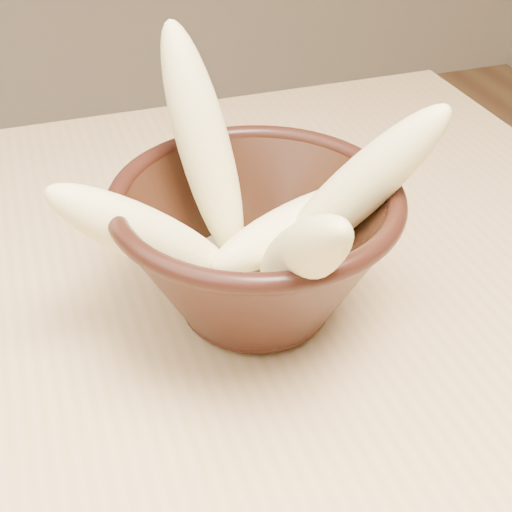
% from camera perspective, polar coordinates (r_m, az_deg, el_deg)
% --- Properties ---
extents(bowl, '(0.20, 0.20, 0.11)m').
position_cam_1_polar(bowl, '(0.49, -0.00, 0.87)').
color(bowl, black).
rests_on(bowl, table).
extents(milk_puddle, '(0.11, 0.11, 0.02)m').
position_cam_1_polar(milk_puddle, '(0.51, 0.00, -1.58)').
color(milk_puddle, beige).
rests_on(milk_puddle, bowl).
extents(banana_upright, '(0.07, 0.11, 0.17)m').
position_cam_1_polar(banana_upright, '(0.50, -4.21, 8.92)').
color(banana_upright, '#F0E18D').
rests_on(banana_upright, bowl).
extents(banana_left, '(0.14, 0.05, 0.11)m').
position_cam_1_polar(banana_left, '(0.47, -8.90, 1.71)').
color(banana_left, '#F0E18D').
rests_on(banana_left, bowl).
extents(banana_right, '(0.13, 0.09, 0.15)m').
position_cam_1_polar(banana_right, '(0.48, 8.01, 5.19)').
color(banana_right, '#F0E18D').
rests_on(banana_right, bowl).
extents(banana_across, '(0.15, 0.08, 0.05)m').
position_cam_1_polar(banana_across, '(0.51, 3.30, 2.40)').
color(banana_across, '#F0E18D').
rests_on(banana_across, bowl).
extents(banana_front, '(0.05, 0.15, 0.14)m').
position_cam_1_polar(banana_front, '(0.42, 3.59, -0.01)').
color(banana_front, '#F0E18D').
rests_on(banana_front, bowl).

